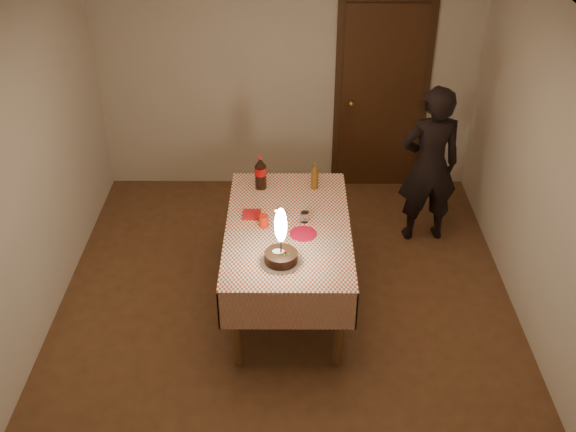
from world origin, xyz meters
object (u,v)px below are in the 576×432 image
(red_cup, at_px, (264,221))
(amber_bottle_right, at_px, (315,177))
(red_plate, at_px, (303,234))
(photographer, at_px, (429,165))
(cola_bottle, at_px, (261,173))
(clear_cup, at_px, (305,217))
(dining_table, at_px, (288,236))
(birthday_cake, at_px, (281,248))

(red_cup, relative_size, amber_bottle_right, 0.39)
(red_plate, xyz_separation_m, photographer, (1.22, 1.18, -0.02))
(red_plate, height_order, cola_bottle, cola_bottle)
(clear_cup, relative_size, photographer, 0.06)
(dining_table, relative_size, clear_cup, 19.11)
(red_plate, bearing_deg, amber_bottle_right, 81.29)
(photographer, bearing_deg, red_cup, -145.29)
(dining_table, height_order, red_plate, red_plate)
(dining_table, distance_m, amber_bottle_right, 0.68)
(red_cup, xyz_separation_m, photographer, (1.54, 1.07, -0.07))
(dining_table, height_order, red_cup, red_cup)
(red_plate, height_order, red_cup, red_cup)
(cola_bottle, distance_m, amber_bottle_right, 0.48)
(birthday_cake, distance_m, red_cup, 0.50)
(red_plate, distance_m, amber_bottle_right, 0.74)
(amber_bottle_right, bearing_deg, birthday_cake, -104.75)
(red_cup, relative_size, photographer, 0.06)
(clear_cup, height_order, photographer, photographer)
(red_cup, distance_m, cola_bottle, 0.63)
(cola_bottle, xyz_separation_m, amber_bottle_right, (0.48, -0.01, -0.03))
(birthday_cake, distance_m, clear_cup, 0.58)
(dining_table, height_order, clear_cup, clear_cup)
(birthday_cake, relative_size, amber_bottle_right, 1.87)
(red_cup, height_order, cola_bottle, cola_bottle)
(birthday_cake, distance_m, red_plate, 0.42)
(dining_table, distance_m, clear_cup, 0.21)
(birthday_cake, height_order, cola_bottle, birthday_cake)
(dining_table, bearing_deg, amber_bottle_right, 68.48)
(red_plate, xyz_separation_m, red_cup, (-0.32, 0.11, 0.05))
(photographer, bearing_deg, amber_bottle_right, -157.56)
(dining_table, relative_size, birthday_cake, 3.61)
(birthday_cake, xyz_separation_m, red_plate, (0.17, 0.36, -0.13))
(cola_bottle, height_order, amber_bottle_right, cola_bottle)
(photographer, bearing_deg, red_plate, -135.97)
(cola_bottle, bearing_deg, red_cup, -85.61)
(dining_table, distance_m, cola_bottle, 0.70)
(birthday_cake, height_order, red_plate, birthday_cake)
(birthday_cake, bearing_deg, dining_table, 84.04)
(red_plate, bearing_deg, clear_cup, 86.23)
(amber_bottle_right, bearing_deg, red_plate, -98.71)
(dining_table, distance_m, birthday_cake, 0.55)
(clear_cup, bearing_deg, photographer, 39.56)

